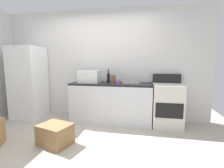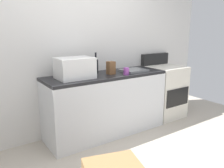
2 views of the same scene
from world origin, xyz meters
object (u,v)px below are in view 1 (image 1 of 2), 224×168
at_px(refrigerator, 29,83).
at_px(coffee_mug, 119,82).
at_px(wine_bottle, 108,77).
at_px(stove_oven, 167,104).
at_px(cardboard_box_large, 55,134).
at_px(microwave, 89,77).
at_px(knife_block, 113,79).

bearing_deg(refrigerator, coffee_mug, -4.03).
bearing_deg(refrigerator, wine_bottle, 5.43).
xyz_separation_m(refrigerator, stove_oven, (3.27, 0.06, -0.40)).
bearing_deg(coffee_mug, cardboard_box_large, -132.38).
xyz_separation_m(microwave, cardboard_box_large, (-0.21, -1.18, -0.86)).
bearing_deg(stove_oven, knife_block, -177.55).
height_order(refrigerator, stove_oven, refrigerator).
height_order(coffee_mug, knife_block, knife_block).
height_order(microwave, coffee_mug, microwave).
bearing_deg(coffee_mug, microwave, 165.13).
height_order(microwave, wine_bottle, wine_bottle).
distance_m(refrigerator, wine_bottle, 1.98).
height_order(refrigerator, cardboard_box_large, refrigerator).
bearing_deg(coffee_mug, refrigerator, 175.97).
bearing_deg(coffee_mug, stove_oven, 11.85).
relative_size(refrigerator, microwave, 3.76).
distance_m(coffee_mug, knife_block, 0.23).
relative_size(refrigerator, cardboard_box_large, 3.44).
bearing_deg(refrigerator, cardboard_box_large, -40.56).
bearing_deg(cardboard_box_large, coffee_mug, 47.62).
height_order(knife_block, cardboard_box_large, knife_block).
height_order(wine_bottle, coffee_mug, wine_bottle).
bearing_deg(cardboard_box_large, knife_block, 56.81).
relative_size(microwave, knife_block, 2.56).
distance_m(knife_block, cardboard_box_large, 1.61).
height_order(stove_oven, microwave, microwave).
relative_size(stove_oven, knife_block, 6.11).
distance_m(microwave, knife_block, 0.55).
distance_m(wine_bottle, knife_block, 0.23).
relative_size(refrigerator, stove_oven, 1.57).
distance_m(microwave, cardboard_box_large, 1.48).
distance_m(microwave, coffee_mug, 0.73).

